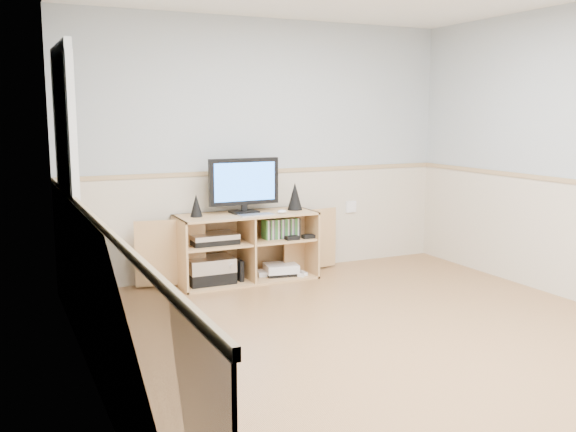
{
  "coord_description": "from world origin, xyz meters",
  "views": [
    {
      "loc": [
        -2.5,
        -3.62,
        1.59
      ],
      "look_at": [
        -0.23,
        1.2,
        0.73
      ],
      "focal_mm": 40.0,
      "sensor_mm": 36.0,
      "label": 1
    }
  ],
  "objects_px": {
    "media_cabinet": "(244,245)",
    "game_consoles": "(280,270)",
    "monitor": "(244,183)",
    "keyboard": "(256,215)"
  },
  "relations": [
    {
      "from": "monitor",
      "to": "game_consoles",
      "type": "height_order",
      "value": "monitor"
    },
    {
      "from": "media_cabinet",
      "to": "monitor",
      "type": "height_order",
      "value": "monitor"
    },
    {
      "from": "keyboard",
      "to": "monitor",
      "type": "bearing_deg",
      "value": 102.02
    },
    {
      "from": "media_cabinet",
      "to": "game_consoles",
      "type": "xyz_separation_m",
      "value": [
        0.34,
        -0.07,
        -0.26
      ]
    },
    {
      "from": "keyboard",
      "to": "game_consoles",
      "type": "xyz_separation_m",
      "value": [
        0.3,
        0.13,
        -0.59
      ]
    },
    {
      "from": "media_cabinet",
      "to": "keyboard",
      "type": "xyz_separation_m",
      "value": [
        0.04,
        -0.2,
        0.32
      ]
    },
    {
      "from": "monitor",
      "to": "keyboard",
      "type": "xyz_separation_m",
      "value": [
        0.04,
        -0.19,
        -0.28
      ]
    },
    {
      "from": "media_cabinet",
      "to": "monitor",
      "type": "distance_m",
      "value": 0.6
    },
    {
      "from": "keyboard",
      "to": "game_consoles",
      "type": "height_order",
      "value": "keyboard"
    },
    {
      "from": "media_cabinet",
      "to": "keyboard",
      "type": "relative_size",
      "value": 6.42
    }
  ]
}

